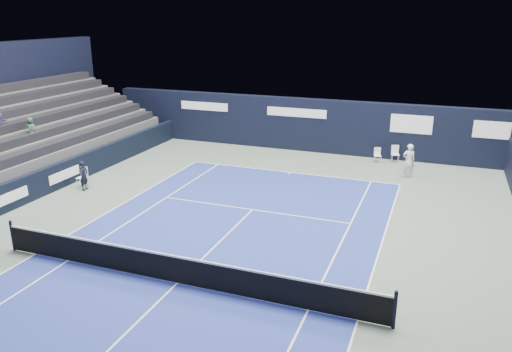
{
  "coord_description": "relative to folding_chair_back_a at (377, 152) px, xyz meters",
  "views": [
    {
      "loc": [
        6.98,
        -11.7,
        7.83
      ],
      "look_at": [
        -0.07,
        7.0,
        1.3
      ],
      "focal_mm": 35.0,
      "sensor_mm": 36.0,
      "label": 1
    }
  ],
  "objects": [
    {
      "name": "ground",
      "position": [
        -3.9,
        -13.46,
        -0.54
      ],
      "size": [
        48.0,
        48.0,
        0.0
      ],
      "primitive_type": "plane",
      "color": "#56665A",
      "rests_on": "ground"
    },
    {
      "name": "court_surface",
      "position": [
        -3.9,
        -15.46,
        -0.54
      ],
      "size": [
        10.97,
        23.77,
        0.01
      ],
      "primitive_type": "cube",
      "color": "navy",
      "rests_on": "ground"
    },
    {
      "name": "folding_chair_back_a",
      "position": [
        0.0,
        0.0,
        0.0
      ],
      "size": [
        0.45,
        0.47,
        0.82
      ],
      "rotation": [
        0.0,
        0.0,
        0.32
      ],
      "color": "white",
      "rests_on": "ground"
    },
    {
      "name": "folding_chair_back_b",
      "position": [
        0.91,
        0.4,
        -0.02
      ],
      "size": [
        0.5,
        0.49,
        0.92
      ],
      "rotation": [
        0.0,
        0.0,
        0.26
      ],
      "color": "silver",
      "rests_on": "ground"
    },
    {
      "name": "line_judge_chair",
      "position": [
        -12.48,
        -9.09,
        0.01
      ],
      "size": [
        0.45,
        0.44,
        0.96
      ],
      "rotation": [
        0.0,
        0.0,
        -0.07
      ],
      "color": "white",
      "rests_on": "ground"
    },
    {
      "name": "line_judge",
      "position": [
        -12.1,
        -9.48,
        0.15
      ],
      "size": [
        0.4,
        0.55,
        1.39
      ],
      "primitive_type": "imported",
      "rotation": [
        0.0,
        0.0,
        1.71
      ],
      "color": "black",
      "rests_on": "ground"
    },
    {
      "name": "court_markings",
      "position": [
        -3.9,
        -15.46,
        -0.53
      ],
      "size": [
        11.03,
        23.83,
        0.0
      ],
      "color": "white",
      "rests_on": "court_surface"
    },
    {
      "name": "tennis_net",
      "position": [
        -3.9,
        -15.46,
        -0.03
      ],
      "size": [
        12.9,
        0.1,
        1.1
      ],
      "color": "black",
      "rests_on": "ground"
    },
    {
      "name": "back_sponsor_wall",
      "position": [
        -3.9,
        1.03,
        1.01
      ],
      "size": [
        26.0,
        0.63,
        3.1
      ],
      "color": "black",
      "rests_on": "ground"
    },
    {
      "name": "side_barrier_left",
      "position": [
        -13.4,
        -9.49,
        0.06
      ],
      "size": [
        0.33,
        22.0,
        1.2
      ],
      "color": "black",
      "rests_on": "ground"
    },
    {
      "name": "spectator_stand",
      "position": [
        -17.18,
        -8.48,
        1.41
      ],
      "size": [
        6.0,
        18.0,
        6.4
      ],
      "color": "#464648",
      "rests_on": "ground"
    },
    {
      "name": "tennis_player",
      "position": [
        1.79,
        -2.18,
        0.31
      ],
      "size": [
        0.72,
        0.91,
        1.7
      ],
      "color": "white",
      "rests_on": "ground"
    }
  ]
}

